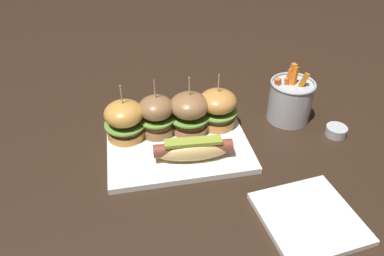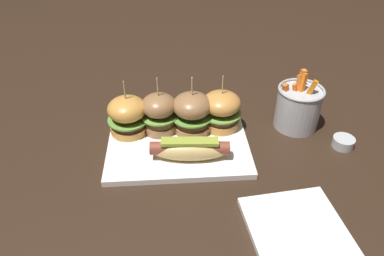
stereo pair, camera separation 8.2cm
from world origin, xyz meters
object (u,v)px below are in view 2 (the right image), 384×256
Objects in this scene: slider_center_left at (159,113)px; side_plate at (297,229)px; slider_far_left at (128,115)px; sauce_ramekin at (343,142)px; platter_main at (178,145)px; slider_center_right at (192,112)px; fries_bucket at (298,107)px; slider_far_right at (221,110)px; hot_dog at (190,149)px.

slider_center_left reaches higher than side_plate.
slider_center_left is 0.82× the size of side_plate.
sauce_ramekin is at bearing -8.65° from slider_far_left.
platter_main is at bearing -52.74° from slider_center_left.
slider_center_right is at bearing 54.73° from platter_main.
slider_center_right is 0.82× the size of side_plate.
slider_center_left is at bearing -177.66° from fries_bucket.
slider_far_right is (0.22, 0.01, 0.00)m from slider_far_left.
slider_center_left and slider_center_right have the same top height.
slider_far_left is 0.79× the size of side_plate.
slider_center_left reaches higher than sauce_ramekin.
slider_center_right reaches higher than fries_bucket.
slider_far_left is at bearing -179.04° from slider_center_left.
sauce_ramekin is (0.36, 0.03, -0.03)m from hot_dog.
slider_far_left is at bearing 136.09° from side_plate.
side_plate is at bearing -61.20° from slider_center_right.
fries_bucket is at bearing 3.74° from slider_center_right.
slider_far_left is 0.96× the size of slider_center_right.
slider_far_left reaches higher than hot_dog.
slider_far_left is (-0.11, 0.05, 0.05)m from platter_main.
slider_center_left is 0.40m from side_plate.
platter_main is 2.28× the size of slider_center_right.
platter_main is 0.13m from slider_far_right.
slider_far_left is 0.41m from fries_bucket.
slider_center_right is (0.08, -0.00, 0.00)m from slider_center_left.
slider_far_right reaches higher than hot_dog.
slider_far_right is (0.11, 0.06, 0.05)m from platter_main.
slider_center_left is at bearing 120.38° from hot_dog.
sauce_ramekin is at bearing -3.42° from platter_main.
hot_dog is 0.27m from side_plate.
platter_main is 1.88× the size of side_plate.
slider_center_left is (0.07, 0.00, 0.00)m from slider_far_left.
platter_main is 6.47× the size of sauce_ramekin.
slider_center_left is at bearing 0.96° from slider_far_left.
slider_far_right is at bearing 29.21° from platter_main.
fries_bucket is (0.41, 0.02, -0.01)m from slider_far_left.
slider_center_right reaches higher than platter_main.
slider_far_left is (-0.14, 0.11, 0.02)m from hot_dog.
fries_bucket is at bearing 12.89° from platter_main.
platter_main is 0.14m from slider_far_left.
slider_far_left reaches higher than side_plate.
hot_dog is 0.18m from slider_far_left.
fries_bucket is (0.34, 0.01, -0.01)m from slider_center_left.
hot_dog reaches higher than sauce_ramekin.
slider_far_right reaches higher than side_plate.
platter_main is 0.31m from fries_bucket.
slider_center_left is at bearing 127.26° from platter_main.
slider_far_left is at bearing 141.73° from hot_dog.
slider_center_left is 1.00× the size of slider_center_right.
hot_dog is at bearing -155.52° from fries_bucket.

